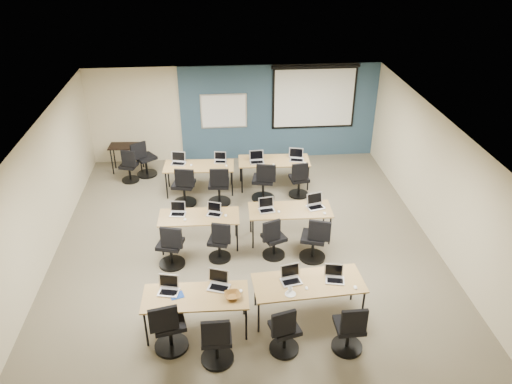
{
  "coord_description": "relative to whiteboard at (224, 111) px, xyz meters",
  "views": [
    {
      "loc": [
        -0.53,
        -8.69,
        6.2
      ],
      "look_at": [
        0.25,
        0.4,
        1.11
      ],
      "focal_mm": 35.0,
      "sensor_mm": 36.0,
      "label": 1
    }
  ],
  "objects": [
    {
      "name": "training_table_back_left",
      "position": [
        -0.7,
        -1.88,
        -0.77
      ],
      "size": [
        1.74,
        0.72,
        0.73
      ],
      "rotation": [
        0.0,
        0.0,
        -0.05
      ],
      "color": "brown",
      "rests_on": "floor"
    },
    {
      "name": "task_chair_4",
      "position": [
        -1.22,
        -4.95,
        -1.03
      ],
      "size": [
        0.53,
        0.53,
        1.01
      ],
      "rotation": [
        0.0,
        0.0,
        -0.27
      ],
      "color": "black",
      "rests_on": "floor"
    },
    {
      "name": "ceiling",
      "position": [
        0.3,
        -4.43,
        1.25
      ],
      "size": [
        8.0,
        9.0,
        0.02
      ],
      "primitive_type": "cube",
      "color": "white",
      "rests_on": "ground"
    },
    {
      "name": "task_chair_3",
      "position": [
        1.75,
        -7.44,
        -1.04
      ],
      "size": [
        0.51,
        0.51,
        0.99
      ],
      "rotation": [
        0.0,
        0.0,
        0.02
      ],
      "color": "black",
      "rests_on": "floor"
    },
    {
      "name": "training_table_mid_left",
      "position": [
        -0.66,
        -4.27,
        -0.77
      ],
      "size": [
        1.67,
        0.69,
        0.73
      ],
      "rotation": [
        0.0,
        0.0,
        -0.02
      ],
      "color": "#986226",
      "rests_on": "floor"
    },
    {
      "name": "mouse_5",
      "position": [
        -0.11,
        -4.31,
        -0.71
      ],
      "size": [
        0.07,
        0.1,
        0.03
      ],
      "primitive_type": "ellipsoid",
      "rotation": [
        0.0,
        0.0,
        0.11
      ],
      "color": "white",
      "rests_on": "training_table_mid_left"
    },
    {
      "name": "mouse_10",
      "position": [
        1.16,
        -2.01,
        -0.71
      ],
      "size": [
        0.07,
        0.09,
        0.03
      ],
      "primitive_type": "ellipsoid",
      "rotation": [
        0.0,
        0.0,
        0.13
      ],
      "color": "white",
      "rests_on": "training_table_back_right"
    },
    {
      "name": "task_chair_8",
      "position": [
        -1.05,
        -2.52,
        -1.02
      ],
      "size": [
        0.56,
        0.56,
        1.04
      ],
      "rotation": [
        0.0,
        0.0,
        -0.21
      ],
      "color": "black",
      "rests_on": "floor"
    },
    {
      "name": "laptop_1",
      "position": [
        -0.3,
        -6.53,
        -0.65
      ],
      "size": [
        0.35,
        0.3,
        0.27
      ],
      "rotation": [
        0.0,
        0.0,
        -0.34
      ],
      "color": "#B2B2B7",
      "rests_on": "training_table_front_left"
    },
    {
      "name": "mouse_11",
      "position": [
        1.96,
        -1.97,
        -0.71
      ],
      "size": [
        0.08,
        0.11,
        0.03
      ],
      "primitive_type": "ellipsoid",
      "rotation": [
        0.0,
        0.0,
        -0.22
      ],
      "color": "white",
      "rests_on": "training_table_back_right"
    },
    {
      "name": "spare_chair_a",
      "position": [
        -2.18,
        -0.88,
        -1.03
      ],
      "size": [
        0.62,
        0.54,
        1.02
      ],
      "rotation": [
        0.0,
        0.0,
        0.62
      ],
      "color": "black",
      "rests_on": "floor"
    },
    {
      "name": "task_chair_7",
      "position": [
        1.65,
        -4.97,
        -1.03
      ],
      "size": [
        0.55,
        0.54,
        1.02
      ],
      "rotation": [
        0.0,
        0.0,
        -0.31
      ],
      "color": "black",
      "rests_on": "floor"
    },
    {
      "name": "laptop_6",
      "position": [
        0.76,
        -4.14,
        -0.66
      ],
      "size": [
        0.33,
        0.28,
        0.25
      ],
      "rotation": [
        0.0,
        0.0,
        0.15
      ],
      "color": "silver",
      "rests_on": "training_table_mid_right"
    },
    {
      "name": "laptop_0",
      "position": [
        -1.13,
        -6.58,
        -0.66
      ],
      "size": [
        0.33,
        0.28,
        0.25
      ],
      "rotation": [
        0.0,
        0.0,
        -0.22
      ],
      "color": "#B7B7C5",
      "rests_on": "training_table_front_left"
    },
    {
      "name": "utility_table",
      "position": [
        -2.68,
        -0.52,
        -0.8
      ],
      "size": [
        0.88,
        0.49,
        0.75
      ],
      "rotation": [
        0.0,
        0.0,
        -0.06
      ],
      "color": "black",
      "rests_on": "floor"
    },
    {
      "name": "laptop_8",
      "position": [
        -1.21,
        -1.69,
        -0.65
      ],
      "size": [
        0.36,
        0.3,
        0.27
      ],
      "rotation": [
        0.0,
        0.0,
        -0.22
      ],
      "color": "silver",
      "rests_on": "training_table_back_left"
    },
    {
      "name": "whiteboard",
      "position": [
        0.0,
        0.0,
        0.0
      ],
      "size": [
        1.28,
        0.03,
        0.98
      ],
      "color": "silver",
      "rests_on": "wall_back"
    },
    {
      "name": "wall_left",
      "position": [
        -3.7,
        -4.43,
        -0.1
      ],
      "size": [
        0.04,
        9.0,
        2.7
      ],
      "primitive_type": "cube",
      "color": "beige",
      "rests_on": "ground"
    },
    {
      "name": "coffee_cup",
      "position": [
        0.88,
        -6.78,
        -0.68
      ],
      "size": [
        0.08,
        0.08,
        0.06
      ],
      "primitive_type": "imported",
      "rotation": [
        0.0,
        0.0,
        -0.42
      ],
      "color": "white",
      "rests_on": "snack_plate"
    },
    {
      "name": "floor",
      "position": [
        0.3,
        -4.43,
        -1.45
      ],
      "size": [
        8.0,
        9.0,
        0.02
      ],
      "primitive_type": "cube",
      "color": "#6B6354",
      "rests_on": "ground"
    },
    {
      "name": "spare_chair_b",
      "position": [
        -2.54,
        -1.19,
        -1.06
      ],
      "size": [
        0.47,
        0.46,
        0.95
      ],
      "rotation": [
        0.0,
        0.0,
        -0.29
      ],
      "color": "black",
      "rests_on": "floor"
    },
    {
      "name": "blue_accent_panel",
      "position": [
        1.55,
        0.04,
        -0.1
      ],
      "size": [
        5.5,
        0.04,
        2.7
      ],
      "primitive_type": "cube",
      "color": "#3D5977",
      "rests_on": "wall_back"
    },
    {
      "name": "training_table_back_right",
      "position": [
        1.2,
        -1.74,
        -0.77
      ],
      "size": [
        1.8,
        0.75,
        0.73
      ],
      "rotation": [
        0.0,
        0.0,
        -0.04
      ],
      "color": "#A37636",
      "rests_on": "floor"
    },
    {
      "name": "task_chair_9",
      "position": [
        -0.22,
        -2.56,
        -1.02
      ],
      "size": [
        0.55,
        0.55,
        1.03
      ],
      "rotation": [
        0.0,
        0.0,
        -0.07
      ],
      "color": "black",
      "rests_on": "floor"
    },
    {
      "name": "laptop_5",
      "position": [
        -0.34,
        -4.2,
        -0.66
      ],
      "size": [
        0.3,
        0.25,
        0.23
      ],
      "rotation": [
        0.0,
        0.0,
        -0.34
      ],
      "color": "#ABACB5",
      "rests_on": "training_table_mid_left"
    },
    {
      "name": "task_chair_1",
      "position": [
        -0.36,
        -7.51,
        -1.03
      ],
      "size": [
        0.53,
        0.53,
        1.01
      ],
      "rotation": [
        0.0,
        0.0,
        0.01
      ],
      "color": "black",
      "rests_on": "floor"
    },
    {
      "name": "mouse_2",
      "position": [
        1.16,
        -6.73,
        -0.71
      ],
      "size": [
        0.07,
        0.09,
        0.03
      ],
      "primitive_type": "ellipsoid",
      "rotation": [
        0.0,
        0.0,
        0.13
      ],
      "color": "white",
      "rests_on": "training_table_front_right"
    },
    {
      "name": "snack_plate",
      "position": [
        0.87,
        -6.84,
        -0.71
      ],
      "size": [
        0.22,
        0.22,
        0.01
      ],
      "primitive_type": "cylinder",
      "rotation": [
        0.0,
        0.0,
        0.26
      ],
      "color": "white",
      "rests_on": "training_table_front_right"
    },
    {
      "name": "training_table_mid_right",
      "position": [
        1.26,
        -4.17,
        -0.77
      ],
      "size": [
        1.75,
        0.73,
        0.73
      ],
      "rotation": [
        0.0,
        0.0,
        -0.02
      ],
      "color": "#9D6736",
      "rests_on": "floor"
    },
    {
      "name": "laptop_2",
      "position": [
        0.93,
        -6.48,
        -0.66
      ],
      "size": [
        0.34,
        0.29,
        0.26
      ],
      "rotation": [
        0.0,
        0.0,
        0.2
      ],
      "color": "#B6B6C2",
      "rests_on": "training_table_front_right"
    },
    {
      "name": "wall_right",
      "position": [
        4.3,
        -4.43,
        -0.1
      ],
      "size": [
        0.04,
        9.0,
        2.7
      ],
      "primitive_type": "cube",
      "color": "beige",
      "rests_on": "ground"
    },
    {
      "name": "laptop_4",
      "position": [
        -1.1,
        -4.13,
        -0.66
      ],
      "size": [
        0.32,
        0.27,
        0.24
      ],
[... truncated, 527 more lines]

